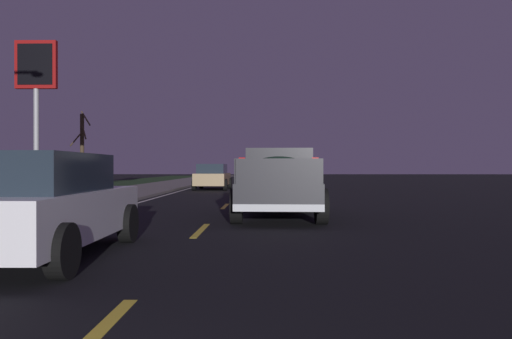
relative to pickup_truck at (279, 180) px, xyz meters
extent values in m
plane|color=black|center=(14.51, 1.75, -0.98)|extent=(144.00, 144.00, 0.00)
cube|color=slate|center=(14.51, 7.45, -0.92)|extent=(108.00, 4.00, 0.12)
cube|color=#1E3819|center=(14.51, 12.45, -0.98)|extent=(108.00, 6.00, 0.01)
cube|color=yellow|center=(-3.09, 1.75, -0.98)|extent=(2.40, 0.14, 0.01)
cube|color=yellow|center=(3.57, 1.75, -0.98)|extent=(2.40, 0.14, 0.01)
cube|color=yellow|center=(10.31, 1.75, -0.98)|extent=(2.40, 0.14, 0.01)
cube|color=yellow|center=(15.80, 1.75, -0.98)|extent=(2.40, 0.14, 0.01)
cube|color=yellow|center=(22.13, 1.75, -0.98)|extent=(2.40, 0.14, 0.01)
cube|color=yellow|center=(27.67, 1.75, -0.98)|extent=(2.40, 0.14, 0.01)
cube|color=yellow|center=(33.22, 1.75, -0.98)|extent=(2.40, 0.14, 0.01)
cube|color=yellow|center=(39.62, 1.75, -0.98)|extent=(2.40, 0.14, 0.01)
cube|color=yellow|center=(45.07, 1.75, -0.98)|extent=(2.40, 0.14, 0.01)
cube|color=yellow|center=(50.90, 1.75, -0.98)|extent=(2.40, 0.14, 0.01)
cube|color=yellow|center=(57.61, 1.75, -0.98)|extent=(2.40, 0.14, 0.01)
cube|color=yellow|center=(63.27, 1.75, -0.98)|extent=(2.40, 0.14, 0.01)
cube|color=silver|center=(14.51, 5.15, -0.98)|extent=(108.00, 0.14, 0.01)
cube|color=#232328|center=(-0.06, 0.00, -0.31)|extent=(5.47, 2.19, 0.60)
cube|color=#232328|center=(1.13, -0.04, 0.44)|extent=(2.22, 1.92, 0.90)
cube|color=#1E2833|center=(0.08, 0.00, 0.49)|extent=(0.09, 1.44, 0.50)
cube|color=#232328|center=(-1.10, 0.98, 0.27)|extent=(3.02, 0.19, 0.56)
cube|color=#232328|center=(-1.17, -0.90, 0.27)|extent=(3.02, 0.19, 0.56)
cube|color=#232328|center=(-2.72, 0.10, 0.27)|extent=(0.15, 1.88, 0.56)
cube|color=silver|center=(-2.72, 0.10, -0.53)|extent=(0.19, 2.00, 0.16)
cube|color=red|center=(-2.68, 0.90, 0.47)|extent=(0.07, 0.14, 0.20)
cube|color=red|center=(-2.73, -0.70, 0.47)|extent=(0.07, 0.14, 0.20)
ellipsoid|color=#193823|center=(-1.14, 0.04, 0.31)|extent=(2.65, 1.61, 0.64)
sphere|color=silver|center=(-0.62, 0.38, 0.17)|extent=(0.40, 0.40, 0.40)
sphere|color=beige|center=(-1.75, -0.24, 0.15)|extent=(0.34, 0.34, 0.34)
cylinder|color=black|center=(1.76, 0.94, -0.56)|extent=(0.84, 0.28, 0.84)
cylinder|color=black|center=(1.69, -1.06, -0.56)|extent=(0.84, 0.28, 0.84)
cylinder|color=black|center=(-1.80, 1.06, -0.56)|extent=(0.84, 0.28, 0.84)
cylinder|color=black|center=(-1.87, -0.93, -0.56)|extent=(0.84, 0.28, 0.84)
cube|color=silver|center=(-6.32, 3.72, -0.35)|extent=(4.41, 1.84, 0.70)
cube|color=#1E2833|center=(-6.57, 3.72, 0.28)|extent=(2.48, 1.60, 0.56)
cylinder|color=black|center=(-4.83, 4.63, -0.64)|extent=(0.68, 0.22, 0.68)
cylinder|color=black|center=(-4.81, 2.83, -0.64)|extent=(0.68, 0.22, 0.68)
cylinder|color=black|center=(-7.81, 2.81, -0.64)|extent=(0.68, 0.22, 0.68)
cube|color=maroon|center=(20.63, 0.06, -0.35)|extent=(4.44, 1.91, 0.70)
cube|color=#1E2833|center=(20.38, 0.05, 0.28)|extent=(2.50, 1.65, 0.56)
cylinder|color=black|center=(22.10, 0.99, -0.64)|extent=(0.68, 0.22, 0.68)
cylinder|color=black|center=(22.15, -0.81, -0.64)|extent=(0.68, 0.22, 0.68)
cylinder|color=black|center=(19.11, 0.92, -0.64)|extent=(0.68, 0.22, 0.68)
cylinder|color=black|center=(19.16, -0.88, -0.64)|extent=(0.68, 0.22, 0.68)
cube|color=red|center=(18.48, 0.00, -0.30)|extent=(0.12, 1.51, 0.10)
cube|color=#9E845B|center=(16.88, 3.52, -0.35)|extent=(4.43, 1.88, 0.70)
cube|color=#1E2833|center=(16.63, 3.53, 0.28)|extent=(2.49, 1.63, 0.56)
cylinder|color=black|center=(18.39, 4.39, -0.64)|extent=(0.68, 0.22, 0.68)
cylinder|color=black|center=(18.36, 2.59, -0.64)|extent=(0.68, 0.22, 0.68)
cylinder|color=black|center=(15.40, 4.45, -0.64)|extent=(0.68, 0.22, 0.68)
cylinder|color=black|center=(15.37, 2.65, -0.64)|extent=(0.68, 0.22, 0.68)
cube|color=red|center=(14.73, 3.56, -0.30)|extent=(0.11, 1.51, 0.10)
cylinder|color=#99999E|center=(9.27, 10.85, 2.59)|extent=(0.24, 0.24, 7.14)
cube|color=maroon|center=(9.27, 10.85, 5.06)|extent=(0.24, 1.90, 2.20)
cube|color=black|center=(9.14, 10.85, 5.06)|extent=(0.04, 1.60, 1.87)
cylinder|color=#423323|center=(21.44, 13.13, 1.56)|extent=(0.28, 0.28, 5.08)
cylinder|color=#423323|center=(20.89, 13.33, 2.34)|extent=(1.15, 0.53, 1.13)
cylinder|color=#423323|center=(21.10, 12.75, 3.75)|extent=(0.72, 0.88, 1.11)
cylinder|color=#423323|center=(21.01, 12.86, 2.89)|extent=(0.92, 0.67, 1.27)
camera|label=1|loc=(-13.79, 0.41, 0.35)|focal=35.61mm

